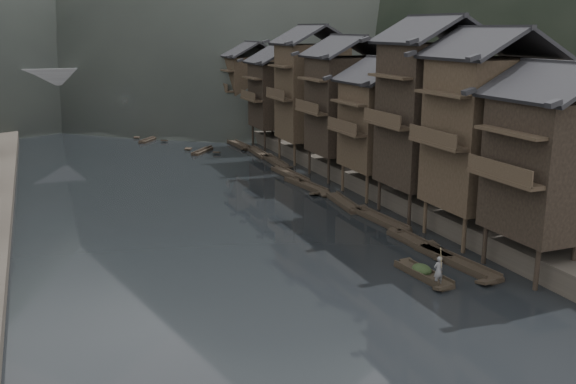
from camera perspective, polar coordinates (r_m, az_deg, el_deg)
water at (r=42.76m, az=-3.14°, el=-6.33°), size 300.00×300.00×0.00m
right_bank at (r=92.42m, az=9.72°, el=5.33°), size 40.00×200.00×1.80m
stilt_houses at (r=64.29m, az=6.23°, el=8.86°), size 9.00×67.60×16.36m
moored_sampans at (r=62.71m, az=2.27°, el=0.62°), size 2.93×54.43×0.47m
midriver_boats at (r=86.33m, az=-10.15°, el=4.21°), size 8.44×16.07×0.44m
stone_bridge at (r=111.15m, az=-15.18°, el=8.73°), size 40.00×6.00×9.00m
hero_sampan at (r=41.19m, az=11.93°, el=-7.16°), size 1.53×5.22×0.44m
cargo_heap at (r=41.18m, az=11.82°, el=-6.30°), size 1.14×1.49×0.68m
boatman at (r=39.31m, az=13.24°, el=-6.51°), size 0.68×0.46×1.82m
bamboo_pole at (r=38.60m, az=13.71°, el=-2.88°), size 1.85×2.16×3.34m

